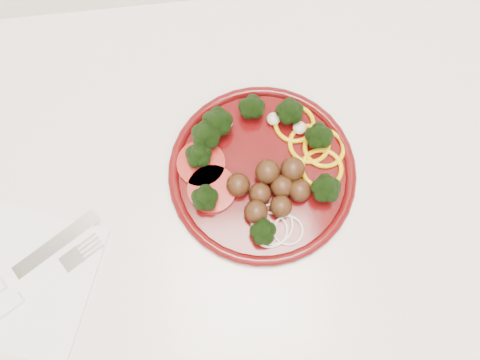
{
  "coord_description": "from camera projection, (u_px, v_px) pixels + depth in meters",
  "views": [
    {
      "loc": [
        -0.23,
        1.54,
        1.49
      ],
      "look_at": [
        -0.21,
        1.71,
        0.92
      ],
      "focal_mm": 35.0,
      "sensor_mm": 36.0,
      "label": 1
    }
  ],
  "objects": [
    {
      "name": "napkin",
      "position": [
        23.0,
        280.0,
        0.57
      ],
      "size": [
        0.22,
        0.22,
        0.0
      ],
      "primitive_type": "cube",
      "rotation": [
        0.0,
        0.0,
        1.21
      ],
      "color": "white",
      "rests_on": "counter"
    },
    {
      "name": "fork",
      "position": [
        9.0,
        306.0,
        0.56
      ],
      "size": [
        0.17,
        0.12,
        0.01
      ],
      "rotation": [
        0.0,
        0.0,
        0.56
      ],
      "color": "white",
      "rests_on": "napkin"
    },
    {
      "name": "counter",
      "position": [
        332.0,
        234.0,
        1.05
      ],
      "size": [
        2.4,
        0.6,
        0.9
      ],
      "color": "silver",
      "rests_on": "ground"
    },
    {
      "name": "plate",
      "position": [
        261.0,
        169.0,
        0.6
      ],
      "size": [
        0.24,
        0.24,
        0.05
      ],
      "rotation": [
        0.0,
        0.0,
        0.05
      ],
      "color": "#450708",
      "rests_on": "counter"
    }
  ]
}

